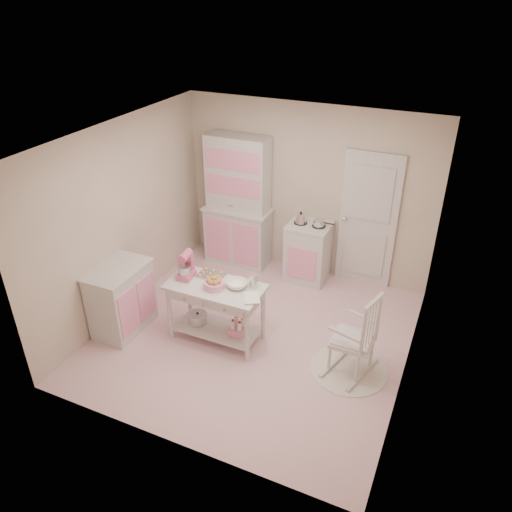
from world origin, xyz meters
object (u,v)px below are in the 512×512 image
Objects in this scene: base_cabinet at (121,299)px; bread_basket at (214,285)px; hutch at (237,202)px; work_table at (216,312)px; stand_mixer at (185,266)px; stove at (308,252)px; rocking_chair at (353,333)px.

base_cabinet is 1.32m from bread_basket.
hutch is 1.73× the size of work_table.
bread_basket is (0.44, -0.07, -0.12)m from stand_mixer.
work_table is 4.80× the size of bread_basket.
stove is 3.68× the size of bread_basket.
base_cabinet reaches higher than bread_basket.
work_table is 3.53× the size of stand_mixer.
stove reaches higher than work_table.
rocking_chair is at bearing -37.58° from hutch.
rocking_chair is (2.34, -1.80, -0.49)m from hutch.
base_cabinet is (-1.79, -2.18, 0.00)m from stove.
work_table is 0.71m from stand_mixer.
hutch is 8.32× the size of bread_basket.
work_table is (-0.57, -1.86, -0.06)m from stove.
hutch is at bearing 75.21° from base_cabinet.
base_cabinet is at bearing -161.97° from stand_mixer.
hutch is 2.26× the size of base_cabinet.
base_cabinet is at bearing -156.28° from rocking_chair.
hutch reaches higher than bread_basket.
base_cabinet is 0.77× the size of work_table.
stand_mixer is at bearing 23.19° from base_cabinet.
base_cabinet is 2.96m from rocking_chair.
base_cabinet is 3.68× the size of bread_basket.
stand_mixer reaches higher than work_table.
base_cabinet is at bearing -104.79° from hutch.
bread_basket is at bearing -159.30° from rocking_chair.
stand_mixer is (-0.99, -1.84, 0.51)m from stove.
base_cabinet is 2.71× the size of stand_mixer.
bread_basket is (1.23, 0.27, 0.39)m from base_cabinet.
stove is at bearing 73.81° from bread_basket.
base_cabinet is (-0.59, -2.23, -0.58)m from hutch.
rocking_chair is 2.18m from stand_mixer.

